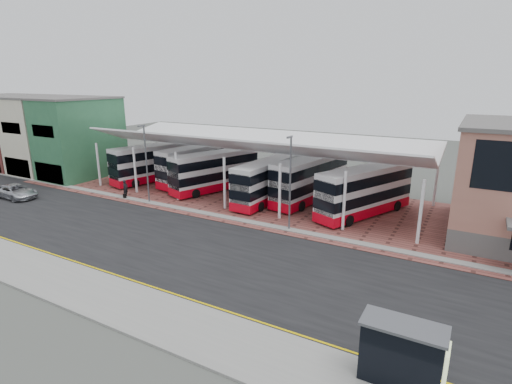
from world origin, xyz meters
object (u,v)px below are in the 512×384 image
bus_2 (215,172)px  bus_4 (310,179)px  bus_1 (198,165)px  pedestrian (125,189)px  bus_3 (267,181)px  bus_0 (154,163)px  bus_shelter (408,353)px  silver_car (15,191)px  bus_5 (365,192)px

bus_2 → bus_4: size_ratio=0.95×
bus_1 → pedestrian: bearing=-100.0°
bus_3 → bus_4: (3.81, 2.34, 0.15)m
bus_0 → bus_shelter: 40.10m
silver_car → pedestrian: (10.24, 5.97, 0.24)m
bus_3 → bus_4: size_ratio=0.92×
silver_car → pedestrian: pedestrian is taller
bus_2 → bus_1: bearing=174.3°
bus_4 → pedestrian: (-17.93, -8.56, -1.36)m
bus_3 → silver_car: 27.28m
bus_2 → silver_car: (-17.15, -12.98, -1.51)m
bus_4 → bus_shelter: bus_4 is taller
bus_1 → pedestrian: bus_1 is taller
bus_0 → bus_3: bearing=11.7°
bus_2 → bus_3: size_ratio=1.04×
bus_1 → silver_car: (-13.35, -14.79, -1.57)m
bus_2 → bus_3: bearing=13.5°
bus_2 → bus_5: bearing=19.0°
bus_4 → bus_2: bearing=-162.1°
bus_3 → bus_shelter: size_ratio=3.06×
bus_5 → pedestrian: bearing=-140.6°
bus_0 → bus_4: size_ratio=0.98×
bus_3 → bus_shelter: bearing=-47.6°
bus_2 → bus_shelter: size_ratio=3.17×
bus_3 → silver_car: bus_3 is taller
bus_1 → bus_2: size_ratio=1.03×
bus_1 → bus_3: 11.32m
bus_4 → bus_0: bearing=-166.0°
bus_0 → bus_5: (26.44, -0.32, -0.00)m
bus_2 → bus_shelter: 32.62m
pedestrian → bus_1: bearing=-26.4°
bus_0 → bus_shelter: (33.77, -21.61, -0.46)m
bus_1 → bus_5: bearing=3.9°
bus_2 → bus_shelter: (24.50, -21.53, -0.41)m
bus_0 → bus_3: 16.52m
bus_5 → silver_car: (-34.32, -12.74, -1.56)m
bus_4 → bus_3: bearing=-138.5°
bus_shelter → bus_1: bearing=140.3°
bus_0 → bus_shelter: bearing=-17.9°
bus_2 → silver_car: bus_2 is taller
bus_3 → silver_car: size_ratio=2.00×
bus_3 → bus_5: size_ratio=0.95×
bus_3 → bus_4: bus_4 is taller
bus_1 → bus_2: bearing=-16.1°
bus_1 → bus_4: bus_4 is taller
bus_2 → bus_5: (17.17, -0.24, 0.05)m
silver_car → bus_shelter: (41.65, -8.55, 1.10)m
silver_car → pedestrian: 11.86m
bus_0 → pedestrian: 7.59m
bus_4 → bus_1: bearing=-171.1°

